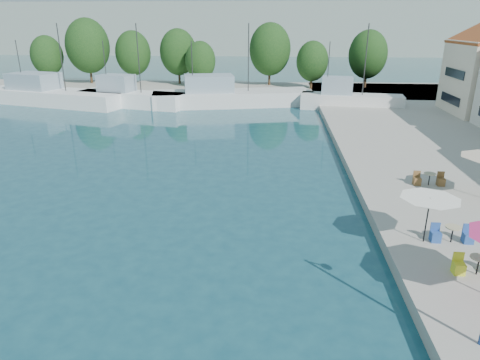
# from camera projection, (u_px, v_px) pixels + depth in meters

# --- Properties ---
(quay_far) EXTENTS (90.00, 16.00, 0.60)m
(quay_far) POSITION_uv_depth(u_px,v_px,m) (217.00, 90.00, 63.98)
(quay_far) COLOR #A7A297
(quay_far) RESTS_ON ground
(hill_west) EXTENTS (180.00, 40.00, 16.00)m
(hill_west) POSITION_uv_depth(u_px,v_px,m) (191.00, 28.00, 150.04)
(hill_west) COLOR gray
(hill_west) RESTS_ON ground
(hill_east) EXTENTS (140.00, 40.00, 12.00)m
(hill_east) POSITION_uv_depth(u_px,v_px,m) (381.00, 33.00, 163.75)
(hill_east) COLOR gray
(hill_east) RESTS_ON ground
(trawler_01) EXTENTS (20.35, 10.16, 10.20)m
(trawler_01) POSITION_uv_depth(u_px,v_px,m) (51.00, 95.00, 54.78)
(trawler_01) COLOR white
(trawler_01) RESTS_ON ground
(trawler_02) EXTENTS (14.20, 6.74, 10.20)m
(trawler_02) POSITION_uv_depth(u_px,v_px,m) (129.00, 98.00, 53.22)
(trawler_02) COLOR white
(trawler_02) RESTS_ON ground
(trawler_03) EXTENTS (20.42, 9.44, 10.20)m
(trawler_03) POSITION_uv_depth(u_px,v_px,m) (229.00, 97.00, 53.73)
(trawler_03) COLOR silver
(trawler_03) RESTS_ON ground
(trawler_04) EXTENTS (12.21, 4.61, 10.20)m
(trawler_04) POSITION_uv_depth(u_px,v_px,m) (349.00, 100.00, 51.33)
(trawler_04) COLOR silver
(trawler_04) RESTS_ON ground
(tree_01) EXTENTS (5.02, 5.02, 7.43)m
(tree_01) POSITION_uv_depth(u_px,v_px,m) (47.00, 56.00, 68.61)
(tree_01) COLOR #3F2B19
(tree_01) RESTS_ON quay_far
(tree_02) EXTENTS (6.79, 6.79, 10.05)m
(tree_02) POSITION_uv_depth(u_px,v_px,m) (88.00, 46.00, 67.50)
(tree_02) COLOR #3F2B19
(tree_02) RESTS_ON quay_far
(tree_03) EXTENTS (5.52, 5.52, 8.17)m
(tree_03) POSITION_uv_depth(u_px,v_px,m) (133.00, 53.00, 67.73)
(tree_03) COLOR #3F2B19
(tree_03) RESTS_ON quay_far
(tree_04) EXTENTS (5.72, 5.72, 8.47)m
(tree_04) POSITION_uv_depth(u_px,v_px,m) (178.00, 52.00, 67.21)
(tree_04) COLOR #3F2B19
(tree_04) RESTS_ON quay_far
(tree_05) EXTENTS (4.56, 4.56, 6.75)m
(tree_05) POSITION_uv_depth(u_px,v_px,m) (200.00, 61.00, 64.01)
(tree_05) COLOR #3F2B19
(tree_05) RESTS_ON quay_far
(tree_06) EXTENTS (6.32, 6.32, 9.36)m
(tree_06) POSITION_uv_depth(u_px,v_px,m) (270.00, 49.00, 65.55)
(tree_06) COLOR #3F2B19
(tree_06) RESTS_ON quay_far
(tree_07) EXTENTS (4.63, 4.63, 6.85)m
(tree_07) POSITION_uv_depth(u_px,v_px,m) (312.00, 61.00, 62.44)
(tree_07) COLOR #3F2B19
(tree_07) RESTS_ON quay_far
(tree_08) EXTENTS (5.65, 5.65, 8.37)m
(tree_08) POSITION_uv_depth(u_px,v_px,m) (368.00, 54.00, 63.35)
(tree_08) COLOR #3F2B19
(tree_08) RESTS_ON quay_far
(umbrella_white) EXTENTS (2.59, 2.59, 2.11)m
(umbrella_white) POSITION_uv_depth(u_px,v_px,m) (429.00, 204.00, 18.56)
(umbrella_white) COLOR black
(umbrella_white) RESTS_ON quay_right
(cafe_table_01) EXTENTS (1.82, 0.70, 0.76)m
(cafe_table_01) POSITION_uv_depth(u_px,v_px,m) (477.00, 268.00, 16.60)
(cafe_table_01) COLOR black
(cafe_table_01) RESTS_ON quay_right
(cafe_table_02) EXTENTS (1.82, 0.70, 0.76)m
(cafe_table_02) POSITION_uv_depth(u_px,v_px,m) (452.00, 236.00, 19.05)
(cafe_table_02) COLOR black
(cafe_table_02) RESTS_ON quay_right
(cafe_table_03) EXTENTS (1.82, 0.70, 0.76)m
(cafe_table_03) POSITION_uv_depth(u_px,v_px,m) (429.00, 181.00, 25.75)
(cafe_table_03) COLOR black
(cafe_table_03) RESTS_ON quay_right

